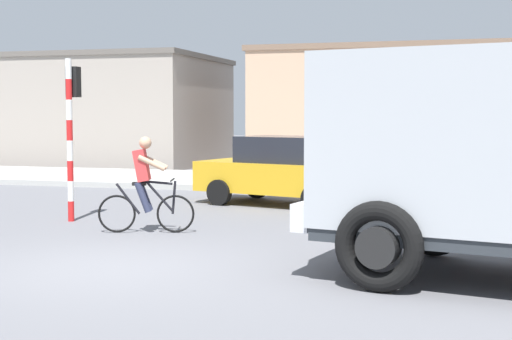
{
  "coord_description": "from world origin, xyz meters",
  "views": [
    {
      "loc": [
        4.63,
        -9.29,
        2.13
      ],
      "look_at": [
        1.31,
        2.5,
        1.2
      ],
      "focal_mm": 52.36,
      "sensor_mm": 36.0,
      "label": 1
    }
  ],
  "objects": [
    {
      "name": "building_corner_left",
      "position": [
        -10.12,
        19.46,
        2.25
      ],
      "size": [
        9.32,
        7.43,
        4.49
      ],
      "color": "#9E9389",
      "rests_on": "ground"
    },
    {
      "name": "traffic_light_pole",
      "position": [
        -2.86,
        3.89,
        2.07
      ],
      "size": [
        0.24,
        0.43,
        3.2
      ],
      "color": "red",
      "rests_on": "ground"
    },
    {
      "name": "ground_plane",
      "position": [
        0.0,
        0.0,
        0.0
      ],
      "size": [
        120.0,
        120.0,
        0.0
      ],
      "primitive_type": "plane",
      "color": "slate"
    },
    {
      "name": "sidewalk_far",
      "position": [
        0.0,
        12.5,
        0.08
      ],
      "size": [
        80.0,
        5.0,
        0.16
      ],
      "primitive_type": "cube",
      "color": "#ADADA8",
      "rests_on": "ground"
    },
    {
      "name": "car_red_near",
      "position": [
        0.6,
        7.52,
        0.82
      ],
      "size": [
        4.31,
        2.72,
        1.6
      ],
      "color": "gold",
      "rests_on": "ground"
    },
    {
      "name": "building_mid_block",
      "position": [
        2.72,
        19.38,
        2.28
      ],
      "size": [
        11.59,
        6.37,
        4.55
      ],
      "color": "tan",
      "rests_on": "ground"
    },
    {
      "name": "cyclist",
      "position": [
        -0.86,
        2.91,
        0.86
      ],
      "size": [
        1.68,
        0.62,
        1.72
      ],
      "color": "black",
      "rests_on": "ground"
    }
  ]
}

